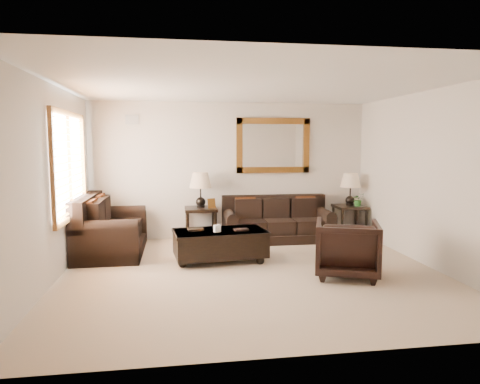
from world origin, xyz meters
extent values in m
cube|color=#A0846E|center=(0.00, 0.00, 0.00)|extent=(5.50, 5.00, 0.01)
cube|color=white|center=(0.00, 0.00, 2.70)|extent=(5.50, 5.00, 0.01)
cube|color=beige|center=(0.00, 2.50, 1.35)|extent=(5.50, 0.01, 2.70)
cube|color=beige|center=(0.00, -2.50, 1.35)|extent=(5.50, 0.01, 2.70)
cube|color=beige|center=(-2.75, 0.00, 1.35)|extent=(0.01, 5.00, 2.70)
cube|color=beige|center=(2.75, 0.00, 1.35)|extent=(0.01, 5.00, 2.70)
cube|color=white|center=(-2.73, 0.90, 1.55)|extent=(0.01, 1.80, 1.50)
cube|color=brown|center=(-2.70, 0.90, 2.34)|extent=(0.06, 1.96, 0.08)
cube|color=brown|center=(-2.70, 0.90, 0.76)|extent=(0.06, 1.96, 0.08)
cube|color=brown|center=(-2.70, -0.04, 1.55)|extent=(0.06, 0.08, 1.50)
cube|color=brown|center=(-2.70, 1.84, 1.55)|extent=(0.06, 0.08, 1.50)
cube|color=brown|center=(-2.70, 0.90, 1.55)|extent=(0.05, 0.05, 1.50)
cube|color=#502A10|center=(0.86, 2.46, 1.85)|extent=(1.50, 0.06, 1.10)
cube|color=white|center=(0.86, 2.48, 1.85)|extent=(1.26, 0.01, 0.86)
cube|color=#999999|center=(-1.90, 2.48, 2.35)|extent=(0.25, 0.02, 0.18)
cube|color=black|center=(0.86, 2.03, 0.09)|extent=(2.10, 0.91, 0.17)
cube|color=black|center=(0.86, 2.38, 0.64)|extent=(2.10, 0.21, 0.43)
cube|color=black|center=(0.31, 2.01, 0.30)|extent=(0.54, 0.74, 0.26)
cube|color=black|center=(0.86, 2.01, 0.30)|extent=(0.54, 0.74, 0.26)
cube|color=black|center=(1.42, 2.01, 0.30)|extent=(0.54, 0.74, 0.26)
cube|color=black|center=(-0.08, 2.03, 0.25)|extent=(0.21, 0.91, 0.51)
cylinder|color=black|center=(-0.08, 2.03, 0.51)|extent=(0.21, 0.89, 0.21)
cube|color=black|center=(1.81, 2.03, 0.25)|extent=(0.21, 0.91, 0.51)
cylinder|color=black|center=(1.81, 2.03, 0.51)|extent=(0.21, 0.89, 0.21)
cube|color=#5F290C|center=(0.25, 2.20, 0.64)|extent=(0.40, 0.18, 0.41)
cube|color=#5F290C|center=(1.47, 2.20, 0.64)|extent=(0.40, 0.18, 0.41)
cube|color=black|center=(-2.20, 1.50, 0.10)|extent=(1.06, 1.79, 0.20)
cube|color=black|center=(-2.61, 1.50, 0.75)|extent=(0.25, 1.79, 0.50)
cube|color=black|center=(-2.18, 1.18, 0.35)|extent=(0.87, 0.62, 0.30)
cube|color=black|center=(-2.18, 1.83, 0.35)|extent=(0.87, 0.62, 0.30)
cube|color=black|center=(-2.20, 0.73, 0.30)|extent=(1.06, 0.25, 0.59)
cylinder|color=black|center=(-2.20, 0.73, 0.59)|extent=(1.04, 0.25, 0.25)
cube|color=black|center=(-2.20, 2.27, 0.30)|extent=(1.06, 0.25, 0.59)
cylinder|color=black|center=(-2.20, 2.27, 0.59)|extent=(1.04, 0.25, 0.25)
cube|color=#5F290C|center=(-2.40, 1.13, 0.75)|extent=(0.21, 0.47, 0.48)
cube|color=#5F290C|center=(-2.40, 1.88, 0.75)|extent=(0.21, 0.47, 0.48)
cube|color=black|center=(-0.62, 2.16, 0.64)|extent=(0.61, 0.61, 0.06)
cube|color=black|center=(-0.62, 2.16, 0.13)|extent=(0.52, 0.52, 0.03)
cylinder|color=black|center=(-0.88, 1.90, 0.30)|extent=(0.06, 0.06, 0.61)
cylinder|color=black|center=(-0.36, 1.90, 0.30)|extent=(0.06, 0.06, 0.61)
cylinder|color=black|center=(-0.88, 2.42, 0.30)|extent=(0.06, 0.06, 0.61)
cylinder|color=black|center=(-0.36, 2.42, 0.30)|extent=(0.06, 0.06, 0.61)
sphere|color=black|center=(-0.62, 2.16, 0.77)|extent=(0.19, 0.19, 0.19)
cylinder|color=black|center=(-0.62, 2.16, 0.97)|extent=(0.03, 0.03, 0.40)
cone|color=#CEAD89|center=(-0.62, 2.16, 1.20)|extent=(0.42, 0.42, 0.29)
cube|color=#502A10|center=(-0.43, 2.04, 0.76)|extent=(0.17, 0.11, 0.19)
cube|color=black|center=(2.40, 2.17, 0.61)|extent=(0.59, 0.59, 0.05)
cube|color=black|center=(2.40, 2.17, 0.13)|extent=(0.50, 0.50, 0.03)
cylinder|color=black|center=(2.15, 1.91, 0.29)|extent=(0.05, 0.05, 0.59)
cylinder|color=black|center=(2.65, 1.91, 0.29)|extent=(0.05, 0.05, 0.59)
cylinder|color=black|center=(2.15, 2.42, 0.29)|extent=(0.05, 0.05, 0.59)
cylinder|color=black|center=(2.65, 2.42, 0.29)|extent=(0.05, 0.05, 0.59)
sphere|color=black|center=(2.40, 2.17, 0.75)|extent=(0.18, 0.18, 0.18)
cylinder|color=black|center=(2.40, 2.17, 0.94)|extent=(0.03, 0.03, 0.38)
cone|color=#CEAD89|center=(2.40, 2.17, 1.15)|extent=(0.41, 0.41, 0.28)
sphere|color=black|center=(-1.01, 0.45, 0.05)|extent=(0.13, 0.13, 0.13)
sphere|color=black|center=(0.21, 0.45, 0.05)|extent=(0.13, 0.13, 0.13)
sphere|color=black|center=(-1.01, 1.01, 0.05)|extent=(0.13, 0.13, 0.13)
sphere|color=black|center=(0.21, 1.01, 0.05)|extent=(0.13, 0.13, 0.13)
cube|color=black|center=(-0.40, 0.73, 0.30)|extent=(1.51, 0.92, 0.41)
cube|color=black|center=(-0.40, 0.73, 0.48)|extent=(1.55, 0.94, 0.04)
cube|color=black|center=(-0.79, 0.79, 0.52)|extent=(0.26, 0.19, 0.03)
cube|color=black|center=(-0.07, 0.68, 0.51)|extent=(0.24, 0.18, 0.03)
cube|color=white|center=(-0.45, 0.62, 0.55)|extent=(0.12, 0.10, 0.11)
imported|color=black|center=(1.31, -0.33, 0.44)|extent=(1.08, 1.05, 0.89)
imported|color=#21531C|center=(2.53, 2.06, 0.74)|extent=(0.27, 0.29, 0.21)
camera|label=1|loc=(-1.07, -6.00, 1.88)|focal=32.00mm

